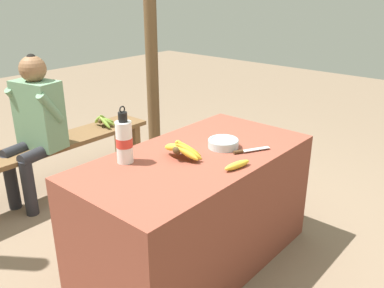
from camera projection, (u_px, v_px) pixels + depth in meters
name	position (u px, v px, depth m)	size (l,w,h in m)	color
ground_plane	(195.00, 259.00, 2.48)	(12.00, 12.00, 0.00)	#75604C
market_counter	(195.00, 210.00, 2.35)	(1.39, 0.71, 0.70)	brown
banana_bunch_ripe	(181.00, 148.00, 2.15)	(0.16, 0.25, 0.13)	#4C381E
serving_bowl	(223.00, 143.00, 2.31)	(0.17, 0.17, 0.05)	silver
water_bottle	(124.00, 141.00, 2.09)	(0.09, 0.09, 0.30)	white
loose_banana_front	(237.00, 165.00, 2.05)	(0.17, 0.07, 0.04)	gold
knife	(246.00, 151.00, 2.24)	(0.21, 0.12, 0.02)	#BCBCC1
wooden_bench	(54.00, 150.00, 3.18)	(1.68, 0.32, 0.42)	brown
seated_vendor	(35.00, 121.00, 2.95)	(0.45, 0.42, 1.12)	#232328
banana_bunch_green	(103.00, 120.00, 3.48)	(0.15, 0.24, 0.12)	#4C381E
support_post_far	(151.00, 30.00, 3.95)	(0.12, 0.12, 2.31)	brown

